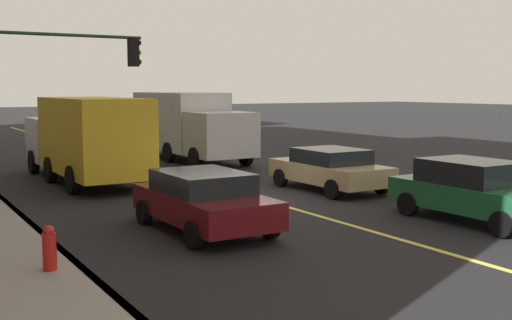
# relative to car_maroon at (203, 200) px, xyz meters

# --- Properties ---
(ground) EXTENTS (200.00, 200.00, 0.00)m
(ground) POSITION_rel_car_maroon_xyz_m (3.28, -3.29, -0.73)
(ground) COLOR black
(curb_edge) EXTENTS (80.00, 0.16, 0.15)m
(curb_edge) POSITION_rel_car_maroon_xyz_m (3.28, 3.41, -0.66)
(curb_edge) COLOR slate
(curb_edge) RESTS_ON ground
(lane_stripe_center) EXTENTS (80.00, 0.16, 0.01)m
(lane_stripe_center) POSITION_rel_car_maroon_xyz_m (3.28, -3.29, -0.73)
(lane_stripe_center) COLOR #D8CC4C
(lane_stripe_center) RESTS_ON ground
(car_maroon) EXTENTS (4.26, 2.06, 1.38)m
(car_maroon) POSITION_rel_car_maroon_xyz_m (0.00, 0.00, 0.00)
(car_maroon) COLOR #591116
(car_maroon) RESTS_ON ground
(car_green) EXTENTS (4.41, 2.02, 1.51)m
(car_green) POSITION_rel_car_maroon_xyz_m (-2.49, -6.26, 0.04)
(car_green) COLOR #1E6038
(car_green) RESTS_ON ground
(car_tan) EXTENTS (4.31, 2.12, 1.36)m
(car_tan) POSITION_rel_car_maroon_xyz_m (3.21, -6.11, -0.02)
(car_tan) COLOR tan
(car_tan) RESTS_ON ground
(truck_yellow) EXTENTS (8.30, 2.52, 2.97)m
(truck_yellow) POSITION_rel_car_maroon_xyz_m (9.01, 0.13, 0.85)
(truck_yellow) COLOR silver
(truck_yellow) RESTS_ON ground
(truck_white) EXTENTS (8.17, 2.64, 3.08)m
(truck_white) POSITION_rel_car_maroon_xyz_m (13.52, -5.87, 0.91)
(truck_white) COLOR silver
(truck_white) RESTS_ON ground
(traffic_light_mast) EXTENTS (0.28, 4.81, 5.17)m
(traffic_light_mast) POSITION_rel_car_maroon_xyz_m (6.42, 1.79, 2.87)
(traffic_light_mast) COLOR #1E3823
(traffic_light_mast) RESTS_ON ground
(fire_hydrant) EXTENTS (0.24, 0.24, 0.94)m
(fire_hydrant) POSITION_rel_car_maroon_xyz_m (-1.97, 3.93, -0.27)
(fire_hydrant) COLOR red
(fire_hydrant) RESTS_ON ground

